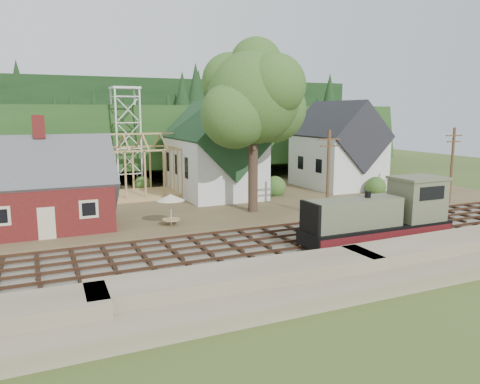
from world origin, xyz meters
name	(u,v)px	position (x,y,z in m)	size (l,w,h in m)	color
ground	(288,244)	(0.00, 0.00, 0.00)	(140.00, 140.00, 0.00)	#384C1E
embankment	(364,282)	(0.00, -8.50, 0.00)	(64.00, 5.00, 1.60)	#7F7259
railroad_bed	(288,243)	(0.00, 0.00, 0.08)	(64.00, 11.00, 0.16)	#726B5B
village_flat	(204,200)	(0.00, 18.00, 0.15)	(64.00, 26.00, 0.30)	brown
hillside	(150,175)	(0.00, 42.00, 0.00)	(70.00, 28.00, 8.00)	#1E3F19
ridge	(129,164)	(0.00, 58.00, 0.00)	(80.00, 20.00, 12.00)	black
depot	(43,193)	(-16.00, 11.00, 3.21)	(10.80, 7.41, 9.00)	#511214
church	(215,152)	(2.00, 19.68, 5.18)	(8.40, 15.17, 13.00)	silver
farmhouse	(337,150)	(18.00, 19.00, 4.87)	(8.40, 10.80, 10.60)	silver
timber_frame	(139,170)	(-6.00, 22.00, 3.27)	(8.20, 6.20, 6.99)	tan
lattice_tower	(125,108)	(-6.00, 28.00, 10.03)	(3.20, 3.20, 12.12)	silver
big_tree	(255,104)	(2.17, 10.08, 10.22)	(10.90, 8.40, 14.70)	#38281E
telegraph_pole_near	(328,173)	(7.00, 5.20, 4.25)	(2.20, 0.28, 8.00)	#4C331E
telegraph_pole_far	(452,165)	(22.00, 5.20, 4.25)	(2.20, 0.28, 8.00)	#4C331E
locomotive	(382,217)	(6.02, -3.00, 2.07)	(11.59, 2.90, 4.65)	black
car_blue	(75,213)	(-13.59, 13.01, 0.97)	(1.57, 3.90, 1.33)	#5380B3
car_green	(34,226)	(-16.86, 9.91, 0.85)	(1.16, 3.33, 1.10)	gray
car_red	(370,180)	(23.58, 19.21, 0.83)	(1.77, 3.83, 1.06)	red
patio_set	(171,199)	(-6.50, 7.96, 2.51)	(2.33, 2.33, 2.59)	silver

